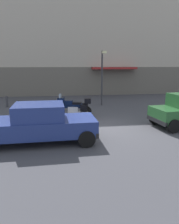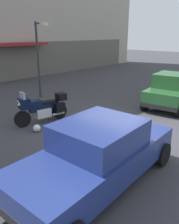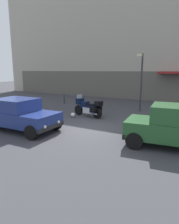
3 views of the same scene
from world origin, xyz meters
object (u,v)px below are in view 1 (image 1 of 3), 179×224
at_px(streetlamp_curbside, 102,72).
at_px(bollard_curbside, 7,101).
at_px(helmet, 61,117).
at_px(car_sedan_far, 39,123).
at_px(motorcycle, 73,106).

relative_size(streetlamp_curbside, bollard_curbside, 4.81).
xyz_separation_m(helmet, streetlamp_curbside, (3.15, 3.79, 2.37)).
height_order(car_sedan_far, streetlamp_curbside, streetlamp_curbside).
xyz_separation_m(motorcycle, bollard_curbside, (-4.60, 3.58, -0.17)).
bearing_deg(car_sedan_far, bollard_curbside, 108.84).
xyz_separation_m(helmet, bollard_curbside, (-3.83, 4.19, 0.31)).
bearing_deg(bollard_curbside, car_sedan_far, -69.49).
xyz_separation_m(helmet, car_sedan_far, (-0.89, -3.66, 0.64)).
bearing_deg(bollard_curbside, helmet, -47.61).
bearing_deg(helmet, car_sedan_far, -103.71).
relative_size(car_sedan_far, streetlamp_curbside, 1.14).
height_order(car_sedan_far, bollard_curbside, car_sedan_far).
bearing_deg(motorcycle, streetlamp_curbside, -114.98).
distance_m(car_sedan_far, bollard_curbside, 8.39).
relative_size(motorcycle, helmet, 8.00).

